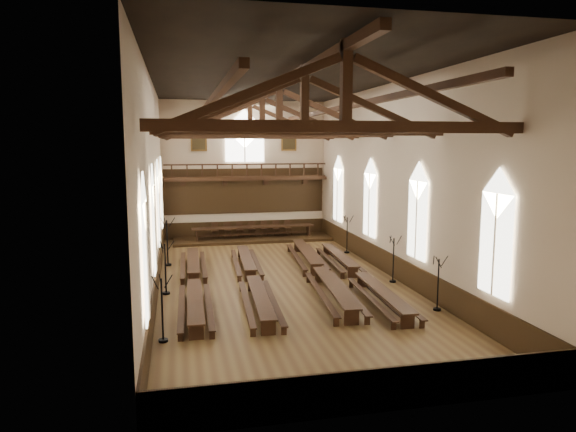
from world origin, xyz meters
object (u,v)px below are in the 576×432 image
(candelabrum_left_far, at_px, (168,251))
(candelabrum_right_far, at_px, (347,242))
(dais, at_px, (254,239))
(high_table, at_px, (254,228))
(candelabrum_left_mid, at_px, (166,278))
(candelabrum_right_near, at_px, (438,294))
(refectory_row_b, at_px, (252,276))
(refectory_row_c, at_px, (319,269))
(candelabrum_right_mid, at_px, (393,268))
(candelabrum_left_near, at_px, (163,322))
(refectory_row_a, at_px, (194,279))
(refectory_row_d, at_px, (358,273))

(candelabrum_left_far, xyz_separation_m, candelabrum_right_far, (11.10, 1.11, -0.11))
(dais, distance_m, high_table, 0.79)
(candelabrum_left_mid, relative_size, candelabrum_right_near, 1.08)
(refectory_row_b, height_order, candelabrum_left_mid, candelabrum_left_mid)
(refectory_row_c, distance_m, candelabrum_left_far, 8.96)
(refectory_row_b, height_order, candelabrum_right_mid, candelabrum_right_mid)
(refectory_row_c, bearing_deg, high_table, 98.45)
(dais, bearing_deg, refectory_row_b, -98.81)
(refectory_row_b, height_order, candelabrum_left_near, candelabrum_left_near)
(candelabrum_left_near, distance_m, candelabrum_left_mid, 5.89)
(candelabrum_left_near, xyz_separation_m, candelabrum_left_far, (0.00, 11.65, 0.11))
(candelabrum_left_near, bearing_deg, refectory_row_a, 78.59)
(refectory_row_a, distance_m, refectory_row_c, 6.35)
(refectory_row_b, distance_m, candelabrum_right_near, 8.77)
(refectory_row_a, height_order, candelabrum_left_far, candelabrum_left_far)
(refectory_row_c, height_order, dais, refectory_row_c)
(refectory_row_b, bearing_deg, candelabrum_left_far, 127.82)
(candelabrum_left_mid, relative_size, candelabrum_right_far, 1.04)
(refectory_row_b, bearing_deg, high_table, 81.19)
(candelabrum_right_mid, bearing_deg, candelabrum_left_far, 151.45)
(candelabrum_left_far, xyz_separation_m, candelabrum_right_mid, (11.10, -6.04, -0.12))
(refectory_row_c, height_order, candelabrum_left_far, candelabrum_left_far)
(candelabrum_left_mid, xyz_separation_m, candelabrum_left_far, (0.00, 5.75, 0.08))
(candelabrum_left_far, height_order, candelabrum_right_mid, candelabrum_left_far)
(dais, distance_m, candelabrum_right_near, 17.95)
(refectory_row_a, height_order, refectory_row_d, refectory_row_d)
(refectory_row_a, height_order, high_table, high_table)
(refectory_row_d, height_order, candelabrum_left_mid, candelabrum_left_mid)
(candelabrum_left_far, bearing_deg, refectory_row_c, -31.65)
(candelabrum_right_far, bearing_deg, high_table, 133.07)
(candelabrum_right_near, distance_m, candelabrum_right_far, 11.67)
(candelabrum_right_near, bearing_deg, refectory_row_d, 109.93)
(refectory_row_c, xyz_separation_m, candelabrum_left_mid, (-7.62, -1.05, 0.23))
(refectory_row_b, relative_size, dais, 1.21)
(dais, bearing_deg, refectory_row_c, -81.55)
(candelabrum_left_mid, bearing_deg, candelabrum_right_mid, -1.48)
(refectory_row_c, bearing_deg, candelabrum_left_near, -137.65)
(candelabrum_left_near, distance_m, candelabrum_right_far, 16.91)
(refectory_row_c, distance_m, candelabrum_right_near, 6.81)
(candelabrum_right_far, bearing_deg, candelabrum_right_mid, -90.00)
(candelabrum_left_mid, bearing_deg, high_table, 64.38)
(candelabrum_right_far, bearing_deg, candelabrum_left_far, -174.27)
(candelabrum_right_far, bearing_deg, candelabrum_left_near, -131.02)
(dais, xyz_separation_m, candelabrum_left_far, (-5.94, -6.63, 0.75))
(refectory_row_b, xyz_separation_m, high_table, (1.84, 11.91, 0.39))
(refectory_row_d, height_order, dais, refectory_row_d)
(refectory_row_b, xyz_separation_m, refectory_row_c, (3.53, 0.58, 0.04))
(refectory_row_a, bearing_deg, candelabrum_left_mid, -157.44)
(candelabrum_left_far, height_order, candelabrum_right_far, candelabrum_left_far)
(refectory_row_d, bearing_deg, candelabrum_right_far, 75.72)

